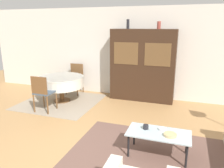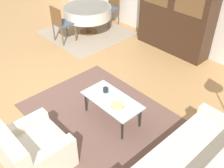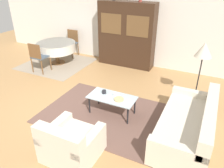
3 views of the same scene
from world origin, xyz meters
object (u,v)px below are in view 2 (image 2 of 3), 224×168
object	(u,v)px
cup	(106,90)
coffee_table	(112,101)
display_cabinet	(176,9)
armchair	(32,151)
dining_chair_near	(61,22)
bowl_small	(119,97)
bowl	(118,105)
dining_chair_far	(111,6)
dining_table	(87,12)

from	to	relation	value
cup	coffee_table	bearing A→B (deg)	-15.49
coffee_table	display_cabinet	size ratio (longest dim) A/B	0.51
coffee_table	cup	world-z (taller)	cup
armchair	dining_chair_near	bearing A→B (deg)	139.99
display_cabinet	bowl_small	xyz separation A→B (m)	(0.91, -2.71, -0.59)
armchair	bowl	distance (m)	1.45
display_cabinet	dining_chair_near	distance (m)	2.86
display_cabinet	dining_chair_near	world-z (taller)	display_cabinet
dining_chair_near	bowl	bearing A→B (deg)	-18.49
armchair	bowl_small	distance (m)	1.61
armchair	display_cabinet	bearing A→B (deg)	100.57
cup	bowl	distance (m)	0.44
coffee_table	bowl	bearing A→B (deg)	-15.76
dining_chair_far	bowl_small	bearing A→B (deg)	139.47
dining_table	bowl	bearing A→B (deg)	-31.09
armchair	dining_chair_far	size ratio (longest dim) A/B	0.93
armchair	coffee_table	world-z (taller)	armchair
display_cabinet	dining_chair_near	bearing A→B (deg)	-140.48
cup	bowl	world-z (taller)	cup
dining_chair_near	bowl	distance (m)	3.40
dining_chair_near	bowl	size ratio (longest dim) A/B	4.53
display_cabinet	dining_chair_far	world-z (taller)	display_cabinet
cup	bowl	size ratio (longest dim) A/B	0.45
armchair	dining_table	distance (m)	4.51
dining_chair_near	cup	world-z (taller)	dining_chair_near
dining_table	cup	bearing A→B (deg)	-33.09
coffee_table	dining_chair_near	world-z (taller)	dining_chair_near
cup	bowl_small	size ratio (longest dim) A/B	0.64
armchair	bowl_small	world-z (taller)	armchair
dining_table	dining_chair_near	distance (m)	0.87
dining_table	bowl_small	size ratio (longest dim) A/B	8.91
display_cabinet	dining_chair_far	size ratio (longest dim) A/B	2.19
coffee_table	dining_table	xyz separation A→B (m)	(-3.04, 1.89, 0.21)
coffee_table	bowl_small	size ratio (longest dim) A/B	7.18
armchair	bowl	world-z (taller)	armchair
bowl	bowl_small	world-z (taller)	bowl
display_cabinet	coffee_table	bearing A→B (deg)	-73.10
dining_chair_near	cup	distance (m)	2.97
dining_chair_far	dining_table	bearing A→B (deg)	90.00
display_cabinet	dining_table	xyz separation A→B (m)	(-2.18, -0.93, -0.44)
dining_chair_near	dining_chair_far	size ratio (longest dim) A/B	1.00
coffee_table	display_cabinet	bearing A→B (deg)	106.90
armchair	cup	bearing A→B (deg)	96.51
bowl_small	cup	bearing A→B (deg)	-169.35
dining_chair_near	dining_chair_far	world-z (taller)	same
cup	bowl_small	bearing A→B (deg)	10.65
coffee_table	bowl	distance (m)	0.21
armchair	bowl_small	xyz separation A→B (m)	(0.11, 1.60, 0.16)
dining_table	cup	xyz separation A→B (m)	(2.81, -1.83, -0.12)
armchair	dining_chair_far	xyz separation A→B (m)	(-2.98, 4.24, 0.27)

